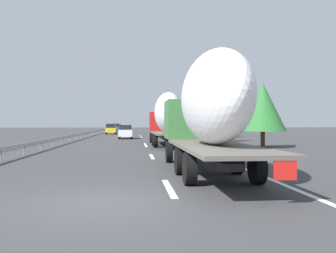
% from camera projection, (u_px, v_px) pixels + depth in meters
% --- Properties ---
extents(ground_plane, '(260.00, 260.00, 0.00)m').
position_uv_depth(ground_plane, '(128.00, 138.00, 48.81)').
color(ground_plane, '#38383A').
extents(lane_stripe_0, '(3.20, 0.20, 0.01)m').
position_uv_depth(lane_stripe_0, '(169.00, 188.00, 11.14)').
color(lane_stripe_0, white).
rests_on(lane_stripe_0, ground_plane).
extents(lane_stripe_1, '(3.20, 0.20, 0.01)m').
position_uv_depth(lane_stripe_1, '(152.00, 157.00, 21.71)').
color(lane_stripe_1, white).
rests_on(lane_stripe_1, ground_plane).
extents(lane_stripe_2, '(3.20, 0.20, 0.01)m').
position_uv_depth(lane_stripe_2, '(146.00, 146.00, 32.10)').
color(lane_stripe_2, white).
rests_on(lane_stripe_2, ground_plane).
extents(lane_stripe_3, '(3.20, 0.20, 0.01)m').
position_uv_depth(lane_stripe_3, '(145.00, 144.00, 35.06)').
color(lane_stripe_3, white).
rests_on(lane_stripe_3, ground_plane).
extents(lane_stripe_4, '(3.20, 0.20, 0.01)m').
position_uv_depth(lane_stripe_4, '(141.00, 137.00, 51.73)').
color(lane_stripe_4, white).
rests_on(lane_stripe_4, ground_plane).
extents(lane_stripe_5, '(3.20, 0.20, 0.01)m').
position_uv_depth(lane_stripe_5, '(141.00, 136.00, 58.11)').
color(lane_stripe_5, white).
rests_on(lane_stripe_5, ground_plane).
extents(edge_line_right, '(110.00, 0.20, 0.01)m').
position_uv_depth(edge_line_right, '(166.00, 137.00, 54.30)').
color(edge_line_right, white).
rests_on(edge_line_right, ground_plane).
extents(truck_lead, '(14.16, 2.55, 4.56)m').
position_uv_depth(truck_lead, '(167.00, 116.00, 32.28)').
color(truck_lead, '#B21919').
rests_on(truck_lead, ground_plane).
extents(truck_trailing, '(12.36, 2.55, 4.54)m').
position_uv_depth(truck_trailing, '(208.00, 108.00, 14.20)').
color(truck_trailing, '#387038').
rests_on(truck_trailing, ground_plane).
extents(car_blue_sedan, '(4.15, 1.77, 1.92)m').
position_uv_depth(car_blue_sedan, '(116.00, 127.00, 92.60)').
color(car_blue_sedan, '#28479E').
rests_on(car_blue_sedan, ground_plane).
extents(car_yellow_coupe, '(4.12, 1.88, 1.89)m').
position_uv_depth(car_yellow_coupe, '(111.00, 129.00, 67.68)').
color(car_yellow_coupe, gold).
rests_on(car_yellow_coupe, ground_plane).
extents(car_red_compact, '(4.27, 1.72, 1.78)m').
position_uv_depth(car_red_compact, '(118.00, 127.00, 101.96)').
color(car_red_compact, red).
rests_on(car_red_compact, ground_plane).
extents(car_white_van, '(4.45, 1.72, 1.76)m').
position_uv_depth(car_white_van, '(126.00, 132.00, 47.09)').
color(car_white_van, white).
rests_on(car_white_van, ground_plane).
extents(road_sign, '(0.10, 0.90, 3.04)m').
position_uv_depth(road_sign, '(176.00, 122.00, 51.79)').
color(road_sign, gray).
rests_on(road_sign, ground_plane).
extents(tree_0, '(3.75, 3.75, 5.24)m').
position_uv_depth(tree_0, '(263.00, 107.00, 29.96)').
color(tree_0, '#472D19').
rests_on(tree_0, ground_plane).
extents(tree_1, '(3.48, 3.48, 6.12)m').
position_uv_depth(tree_1, '(188.00, 115.00, 74.22)').
color(tree_1, '#472D19').
rests_on(tree_1, ground_plane).
extents(tree_2, '(3.61, 3.61, 5.55)m').
position_uv_depth(tree_2, '(182.00, 116.00, 92.37)').
color(tree_2, '#472D19').
rests_on(tree_2, ground_plane).
extents(tree_3, '(2.57, 2.57, 6.18)m').
position_uv_depth(tree_3, '(223.00, 110.00, 51.17)').
color(tree_3, '#472D19').
rests_on(tree_3, ground_plane).
extents(tree_4, '(2.50, 2.50, 6.74)m').
position_uv_depth(tree_4, '(218.00, 102.00, 39.07)').
color(tree_4, '#472D19').
rests_on(tree_4, ground_plane).
extents(guardrail_median, '(94.00, 0.10, 0.76)m').
position_uv_depth(guardrail_median, '(85.00, 133.00, 51.24)').
color(guardrail_median, '#9EA0A5').
rests_on(guardrail_median, ground_plane).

